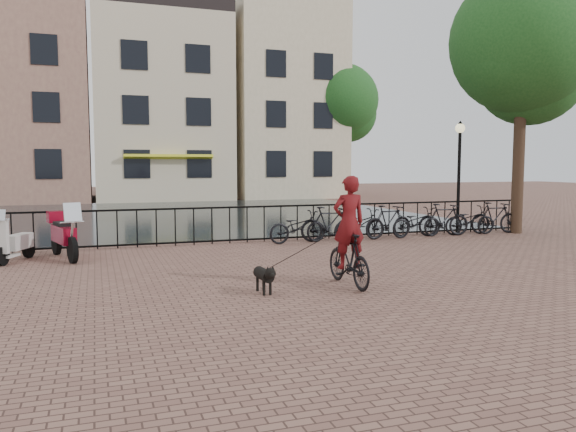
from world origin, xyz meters
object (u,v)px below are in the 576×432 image
object	(u,v)px
dog	(264,278)
motorcycle	(63,229)
cyclist	(349,238)
scooter	(15,234)
lamp_post	(459,158)

from	to	relation	value
dog	motorcycle	world-z (taller)	motorcycle
dog	motorcycle	size ratio (longest dim) A/B	0.38
cyclist	scooter	world-z (taller)	cyclist
cyclist	lamp_post	bearing A→B (deg)	-139.44
cyclist	dog	world-z (taller)	cyclist
lamp_post	dog	bearing A→B (deg)	-144.47
cyclist	scooter	size ratio (longest dim) A/B	1.67
cyclist	dog	size ratio (longest dim) A/B	3.04
lamp_post	cyclist	distance (m)	8.71
cyclist	scooter	bearing A→B (deg)	-39.30
cyclist	scooter	distance (m)	7.68
dog	scooter	world-z (taller)	scooter
scooter	motorcycle	bearing A→B (deg)	26.47
dog	scooter	size ratio (longest dim) A/B	0.55
cyclist	dog	xyz separation A→B (m)	(-1.60, -0.03, -0.63)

